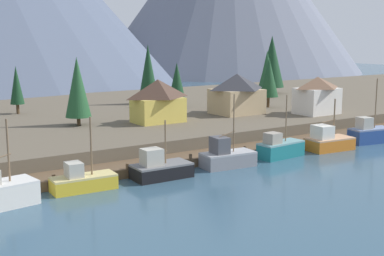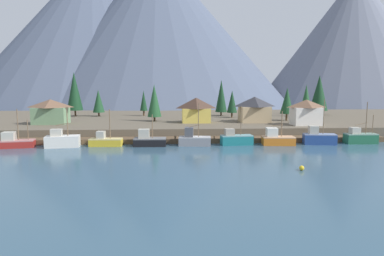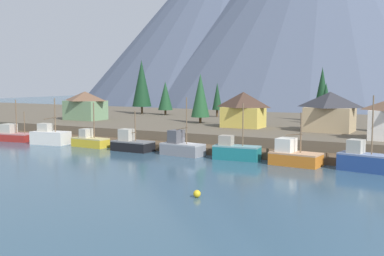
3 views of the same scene
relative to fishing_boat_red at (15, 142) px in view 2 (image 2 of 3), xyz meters
name	(u,v)px [view 2 (image 2 of 3)]	position (x,y,z in m)	size (l,w,h in m)	color
ground_plane	(190,133)	(34.65, 22.12, -1.58)	(400.00, 400.00, 1.00)	#335166
dock	(194,140)	(34.65, 4.11, -0.58)	(80.00, 4.00, 1.60)	brown
shoreline_bank	(188,121)	(34.65, 34.12, 0.17)	(400.00, 56.00, 2.50)	brown
mountain_west_peak	(94,32)	(-14.34, 139.28, 40.72)	(143.88, 143.88, 83.60)	#4C566B
mountain_central_peak	(158,30)	(22.59, 130.08, 40.67)	(146.16, 146.16, 83.50)	#4C566B
mountain_east_peak	(353,40)	(135.29, 132.29, 36.33)	(110.17, 110.17, 74.82)	slate
fishing_boat_red	(15,142)	(0.00, 0.00, 0.00)	(6.63, 3.83, 7.36)	maroon
fishing_boat_white	(62,140)	(8.85, -0.04, 0.20)	(6.63, 3.96, 7.77)	silver
fishing_boat_yellow	(105,141)	(16.92, 0.64, -0.10)	(6.37, 2.74, 7.22)	gold
fishing_boat_black	(149,140)	(25.47, 0.35, 0.00)	(6.32, 3.25, 6.18)	black
fishing_boat_grey	(194,139)	(34.29, 0.31, 0.12)	(6.49, 3.37, 8.37)	gray
fishing_boat_teal	(236,139)	(42.72, 0.50, 0.10)	(6.44, 2.97, 7.74)	#196B70
fishing_boat_orange	(277,139)	(50.94, 0.11, 0.13)	(6.53, 3.75, 6.76)	#CC6B1E
fishing_boat_blue	(319,138)	(59.54, 0.20, 0.23)	(6.60, 3.60, 9.05)	navy
fishing_boat_green	(360,137)	(68.38, 0.68, 0.14)	(6.30, 2.64, 8.45)	#1E5B3D
house_white	(306,112)	(61.49, 12.19, 4.47)	(6.81, 5.01, 5.97)	silver
house_tan	(254,109)	(50.95, 19.58, 4.71)	(7.66, 6.47, 6.43)	tan
house_green	(51,111)	(0.71, 18.22, 4.45)	(8.11, 5.79, 5.93)	#6B8E66
house_yellow	(196,110)	(36.06, 19.02, 4.62)	(7.31, 4.82, 6.24)	gold
conifer_near_left	(74,91)	(0.93, 38.65, 8.91)	(4.69, 4.69, 13.17)	#4C3823
conifer_near_right	(154,101)	(25.46, 22.96, 6.78)	(3.60, 3.60, 9.55)	#4C3823
conifer_mid_left	(221,96)	(45.08, 38.22, 7.42)	(3.54, 3.54, 10.89)	#4C3823
conifer_mid_right	(144,101)	(21.43, 38.81, 6.01)	(2.22, 2.22, 7.70)	#4C3823
conifer_back_left	(319,93)	(76.09, 39.21, 8.31)	(5.50, 5.50, 12.43)	#4C3823
conifer_back_right	(287,101)	(60.26, 22.40, 6.68)	(3.44, 3.44, 8.70)	#4C3823
conifer_centre	(306,98)	(69.81, 33.66, 6.91)	(3.29, 3.29, 9.52)	#4C3823
conifer_far_left	(232,102)	(47.34, 31.93, 6.01)	(2.92, 2.92, 7.80)	#4C3823
conifer_far_right	(98,101)	(8.00, 38.23, 5.97)	(3.45, 3.45, 7.95)	#4C3823
channel_buoy	(302,168)	(48.12, -20.75, -0.73)	(0.70, 0.70, 0.70)	gold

